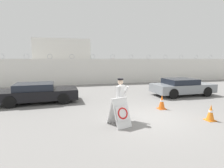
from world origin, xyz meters
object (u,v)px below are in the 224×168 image
security_guard (120,97)px  parked_car_front_coupe (38,93)px  barricade_sign (120,112)px  traffic_cone_mid (211,113)px  traffic_cone_near (162,102)px  parked_car_far_side (182,87)px

security_guard → parked_car_front_coupe: security_guard is taller
barricade_sign → parked_car_front_coupe: (-3.66, 4.74, 0.05)m
security_guard → traffic_cone_mid: security_guard is taller
barricade_sign → traffic_cone_mid: (3.89, -0.41, -0.20)m
traffic_cone_mid → parked_car_front_coupe: 9.14m
barricade_sign → security_guard: (0.20, 0.58, 0.46)m
barricade_sign → traffic_cone_near: 3.27m
security_guard → parked_car_front_coupe: bearing=81.6°
barricade_sign → traffic_cone_near: (2.81, 1.68, -0.18)m
traffic_cone_mid → parked_car_front_coupe: bearing=145.7°
traffic_cone_mid → parked_car_far_side: parked_car_far_side is taller
traffic_cone_mid → parked_car_front_coupe: (-7.55, 5.15, 0.26)m
parked_car_front_coupe → barricade_sign: bearing=-55.0°
security_guard → parked_car_far_side: 7.03m
barricade_sign → traffic_cone_mid: bearing=-23.7°
barricade_sign → parked_car_far_side: bearing=18.9°
traffic_cone_near → parked_car_front_coupe: parked_car_front_coupe is taller
security_guard → traffic_cone_mid: size_ratio=2.57×
parked_car_far_side → traffic_cone_near: bearing=-139.6°
security_guard → parked_car_front_coupe: (-3.86, 4.16, -0.40)m
parked_car_far_side → security_guard: bearing=-146.8°
barricade_sign → parked_car_far_side: size_ratio=0.26×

